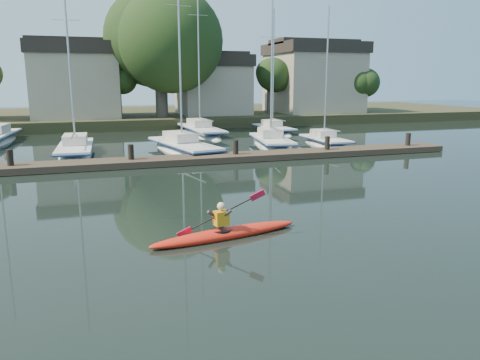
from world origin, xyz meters
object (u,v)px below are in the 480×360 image
object	(u,v)px
dock	(185,160)
sailboat_7	(273,134)
sailboat_1	(76,157)
sailboat_6	(201,137)
sailboat_2	(184,155)
kayak	(225,231)
sailboat_4	(325,148)
sailboat_3	(271,149)

from	to	relation	value
dock	sailboat_7	size ratio (longest dim) A/B	2.88
sailboat_1	sailboat_6	world-z (taller)	sailboat_6
sailboat_1	sailboat_2	xyz separation A→B (m)	(6.72, -1.13, -0.00)
kayak	dock	distance (m)	13.09
dock	sailboat_1	world-z (taller)	sailboat_1
dock	sailboat_7	world-z (taller)	sailboat_7
sailboat_4	sailboat_6	distance (m)	11.79
dock	sailboat_1	xyz separation A→B (m)	(-5.98, 5.28, -0.40)
sailboat_6	sailboat_3	bearing A→B (deg)	-72.76
sailboat_3	sailboat_6	xyz separation A→B (m)	(-3.06, 8.77, -0.00)
kayak	sailboat_3	world-z (taller)	sailboat_3
sailboat_4	sailboat_3	bearing A→B (deg)	170.41
sailboat_1	sailboat_7	size ratio (longest dim) A/B	1.19
sailboat_2	sailboat_6	distance (m)	10.21
sailboat_2	sailboat_4	bearing A→B (deg)	-11.04
kayak	dock	bearing A→B (deg)	72.81
kayak	sailboat_1	distance (m)	18.84
sailboat_3	sailboat_2	bearing A→B (deg)	-163.37
sailboat_1	sailboat_4	distance (m)	17.15
dock	sailboat_2	xyz separation A→B (m)	(0.74, 4.15, -0.40)
sailboat_2	sailboat_3	xyz separation A→B (m)	(6.51, 0.84, 0.00)
kayak	sailboat_6	xyz separation A→B (m)	(5.65, 26.77, -0.39)
dock	sailboat_6	xyz separation A→B (m)	(4.19, 13.76, -0.40)
sailboat_6	sailboat_1	bearing A→B (deg)	-142.17
dock	sailboat_2	bearing A→B (deg)	79.86
sailboat_1	sailboat_4	xyz separation A→B (m)	(17.11, -1.05, 0.02)
sailboat_6	sailboat_2	bearing A→B (deg)	-111.74
kayak	sailboat_6	distance (m)	27.36
kayak	sailboat_6	bearing A→B (deg)	67.27
kayak	sailboat_3	distance (m)	19.99
sailboat_3	sailboat_7	size ratio (longest dim) A/B	1.10
sailboat_6	sailboat_7	distance (m)	6.57
sailboat_1	sailboat_3	distance (m)	13.23
sailboat_7	sailboat_2	bearing A→B (deg)	-139.39
kayak	sailboat_6	size ratio (longest dim) A/B	0.29
sailboat_2	sailboat_4	world-z (taller)	sailboat_2
kayak	sailboat_2	world-z (taller)	sailboat_2
kayak	sailboat_6	world-z (taller)	sailboat_6
dock	sailboat_3	bearing A→B (deg)	34.50
sailboat_4	sailboat_6	xyz separation A→B (m)	(-6.95, 9.53, -0.02)
kayak	sailboat_4	xyz separation A→B (m)	(12.59, 17.24, -0.36)
sailboat_3	sailboat_6	world-z (taller)	sailboat_6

